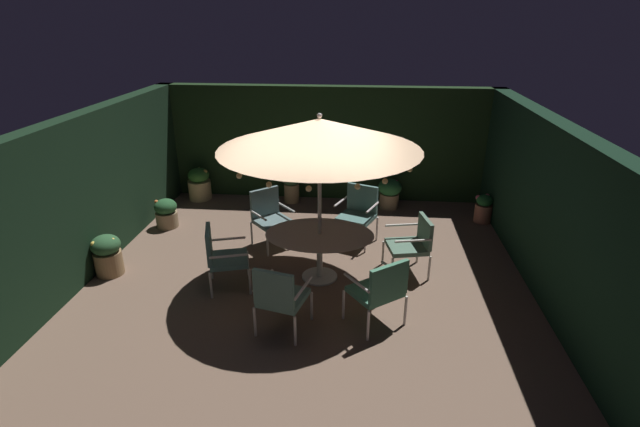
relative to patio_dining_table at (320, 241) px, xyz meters
name	(u,v)px	position (x,y,z in m)	size (l,w,h in m)	color
ground_plane	(306,285)	(-0.18, -0.22, -0.63)	(7.24, 7.91, 0.02)	brown
hedge_backdrop_rear	(327,143)	(-0.18, 3.58, 0.59)	(7.24, 0.30, 2.42)	black
hedge_backdrop_left	(73,202)	(-3.65, -0.22, 0.59)	(0.30, 7.91, 2.42)	black
hedge_backdrop_right	(560,220)	(3.29, -0.22, 0.59)	(0.30, 7.91, 2.42)	black
patio_dining_table	(320,241)	(0.00, 0.00, 0.00)	(1.63, 1.23, 0.75)	silver
patio_umbrella	(320,134)	(0.00, 0.00, 1.63)	(2.86, 2.86, 2.55)	beige
patio_chair_north	(280,295)	(-0.36, -1.42, -0.07)	(0.71, 0.72, 0.97)	beige
patio_chair_northeast	(380,288)	(0.88, -1.16, -0.05)	(0.85, 0.83, 0.98)	silver
patio_chair_east	(413,241)	(1.42, 0.30, -0.09)	(0.72, 0.72, 0.92)	beige
patio_chair_southeast	(359,210)	(0.56, 1.35, -0.03)	(0.79, 0.76, 1.02)	silver
patio_chair_south	(270,214)	(-0.98, 1.09, -0.06)	(0.83, 0.83, 0.99)	silver
patio_chair_southwest	(221,254)	(-1.40, -0.41, -0.07)	(0.72, 0.73, 0.97)	beige
potted_plant_front_corner	(483,208)	(2.98, 2.42, -0.34)	(0.33, 0.33, 0.56)	#A1604B
potted_plant_back_center	(166,213)	(-3.09, 1.62, -0.33)	(0.42, 0.43, 0.56)	#8B7454
potted_plant_back_left	(292,186)	(-0.90, 3.14, -0.27)	(0.38, 0.38, 0.64)	#857150
potted_plant_left_far	(199,184)	(-2.94, 3.12, -0.28)	(0.49, 0.49, 0.70)	tan
potted_plant_right_far	(389,192)	(1.18, 3.00, -0.28)	(0.49, 0.49, 0.62)	#856F52
potted_plant_back_right	(107,254)	(-3.29, -0.20, -0.28)	(0.44, 0.45, 0.66)	olive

